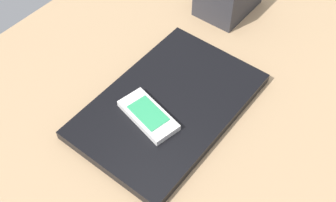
{
  "coord_description": "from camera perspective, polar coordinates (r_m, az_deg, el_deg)",
  "views": [
    {
      "loc": [
        39.78,
        28.95,
        62.8
      ],
      "look_at": [
        2.66,
        -0.16,
        5.0
      ],
      "focal_mm": 45.31,
      "sensor_mm": 36.0,
      "label": 1
    }
  ],
  "objects": [
    {
      "name": "laptop_closed",
      "position": [
        0.75,
        -0.0,
        -0.51
      ],
      "size": [
        33.5,
        21.7,
        1.86
      ],
      "primitive_type": "cube",
      "rotation": [
        0.0,
        0.0,
        0.0
      ],
      "color": "black",
      "rests_on": "desk_surface"
    },
    {
      "name": "cell_phone_on_laptop",
      "position": [
        0.72,
        -2.67,
        -1.93
      ],
      "size": [
        7.31,
        11.84,
        1.32
      ],
      "color": "silver",
      "rests_on": "laptop_closed"
    },
    {
      "name": "desk_surface",
      "position": [
        0.79,
        1.29,
        -0.49
      ],
      "size": [
        120.0,
        80.0,
        3.0
      ],
      "primitive_type": "cube",
      "color": "tan",
      "rests_on": "ground"
    }
  ]
}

